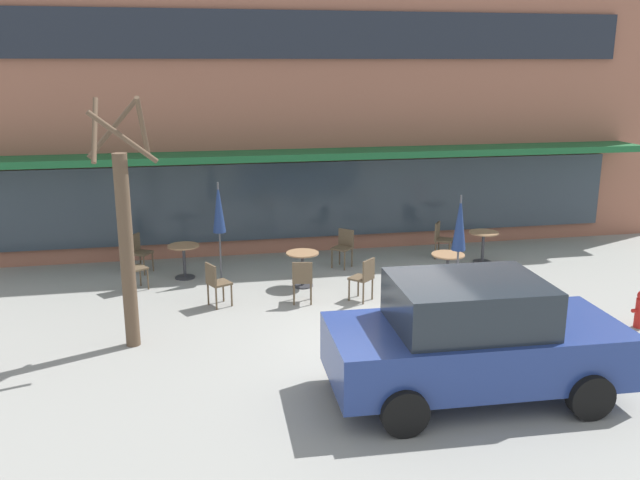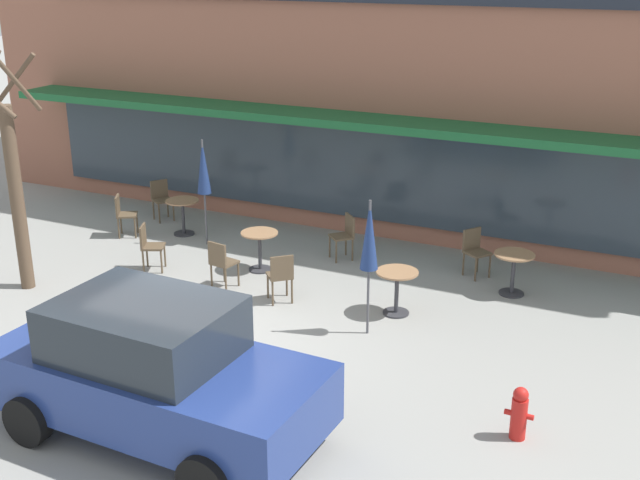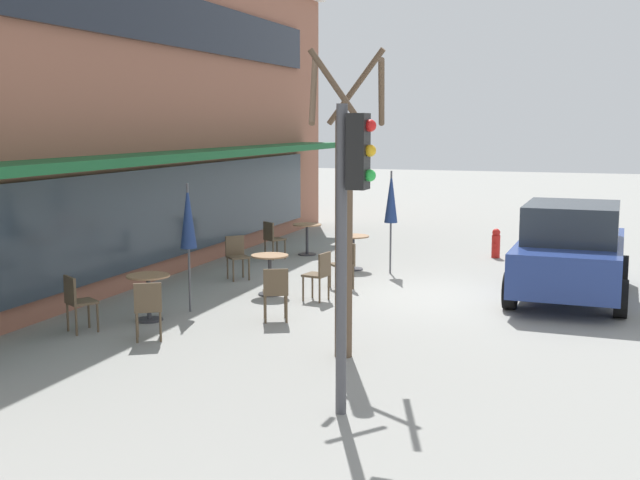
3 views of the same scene
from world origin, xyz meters
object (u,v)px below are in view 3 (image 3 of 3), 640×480
object	(u,v)px
cafe_table_mid_patio	(307,234)
cafe_table_near_wall	(353,247)
cafe_table_streetside	(270,268)
cafe_chair_3	(276,290)
cafe_chair_4	(345,262)
cafe_chair_6	(272,237)
patio_umbrella_green_folded	(391,198)
cafe_chair_0	(148,306)
parked_sedan	(571,251)
cafe_chair_5	(320,272)
traffic_light_pole	(350,208)
street_tree	(344,218)
fire_hydrant	(496,243)
cafe_chair_1	(77,299)
patio_umbrella_cream_folded	(188,217)
cafe_chair_2	(237,254)
cafe_table_by_tree	(149,290)

from	to	relation	value
cafe_table_mid_patio	cafe_table_near_wall	bearing A→B (deg)	-133.41
cafe_table_streetside	cafe_chair_3	size ratio (longest dim) A/B	0.85
cafe_chair_3	cafe_chair_4	world-z (taller)	same
cafe_chair_6	patio_umbrella_green_folded	bearing A→B (deg)	-105.63
cafe_chair_0	cafe_chair_6	distance (m)	7.35
parked_sedan	cafe_chair_5	bearing A→B (deg)	112.10
cafe_chair_3	traffic_light_pole	size ratio (longest dim) A/B	0.26
cafe_chair_0	cafe_chair_5	bearing A→B (deg)	-24.06
cafe_chair_3	street_tree	size ratio (longest dim) A/B	0.21
traffic_light_pole	parked_sedan	bearing A→B (deg)	-16.46
cafe_table_near_wall	traffic_light_pole	size ratio (longest dim) A/B	0.22
fire_hydrant	cafe_chair_0	bearing A→B (deg)	156.75
cafe_chair_1	fire_hydrant	xyz separation A→B (m)	(9.14, -5.23, -0.17)
cafe_chair_0	cafe_chair_1	distance (m)	1.28
cafe_table_mid_patio	patio_umbrella_cream_folded	world-z (taller)	patio_umbrella_cream_folded
cafe_table_streetside	fire_hydrant	world-z (taller)	cafe_table_streetside
patio_umbrella_cream_folded	cafe_chair_6	world-z (taller)	patio_umbrella_cream_folded
cafe_table_near_wall	patio_umbrella_cream_folded	distance (m)	5.06
cafe_chair_5	cafe_chair_2	bearing A→B (deg)	58.87
cafe_chair_0	cafe_chair_1	xyz separation A→B (m)	(0.05, 1.28, 0.00)
cafe_table_streetside	fire_hydrant	distance (m)	6.63
cafe_chair_3	street_tree	distance (m)	2.61
cafe_table_near_wall	fire_hydrant	distance (m)	3.83
cafe_chair_5	cafe_chair_6	distance (m)	4.65
cafe_table_near_wall	patio_umbrella_green_folded	size ratio (longest dim) A/B	0.35
cafe_table_near_wall	cafe_table_streetside	distance (m)	3.09
cafe_table_streetside	cafe_chair_6	distance (m)	4.00
fire_hydrant	patio_umbrella_green_folded	bearing A→B (deg)	145.81
cafe_chair_1	traffic_light_pole	size ratio (longest dim) A/B	0.26
cafe_table_streetside	cafe_chair_5	size ratio (longest dim) A/B	0.85
patio_umbrella_green_folded	patio_umbrella_cream_folded	bearing A→B (deg)	152.45
cafe_chair_0	cafe_chair_5	distance (m)	3.69
cafe_table_by_tree	cafe_chair_3	world-z (taller)	cafe_chair_3
cafe_chair_2	street_tree	world-z (taller)	street_tree
cafe_chair_0	street_tree	size ratio (longest dim) A/B	0.21
cafe_chair_4	street_tree	bearing A→B (deg)	-162.89
cafe_chair_2	cafe_chair_5	xyz separation A→B (m)	(-1.38, -2.29, 0.00)
cafe_chair_1	traffic_light_pole	distance (m)	5.64
patio_umbrella_green_folded	cafe_chair_4	world-z (taller)	patio_umbrella_green_folded
cafe_table_near_wall	cafe_table_by_tree	distance (m)	5.79
cafe_table_mid_patio	cafe_chair_0	size ratio (longest dim) A/B	0.85
cafe_chair_5	cafe_table_near_wall	bearing A→B (deg)	5.89
cafe_table_by_tree	traffic_light_pole	distance (m)	5.56
cafe_chair_1	cafe_chair_4	world-z (taller)	same
cafe_chair_3	street_tree	world-z (taller)	street_tree
cafe_table_streetside	cafe_chair_1	bearing A→B (deg)	153.73
patio_umbrella_green_folded	cafe_table_near_wall	bearing A→B (deg)	80.10
street_tree	cafe_chair_6	bearing A→B (deg)	29.45
cafe_chair_0	parked_sedan	distance (m)	7.72
cafe_chair_3	traffic_light_pole	world-z (taller)	traffic_light_pole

